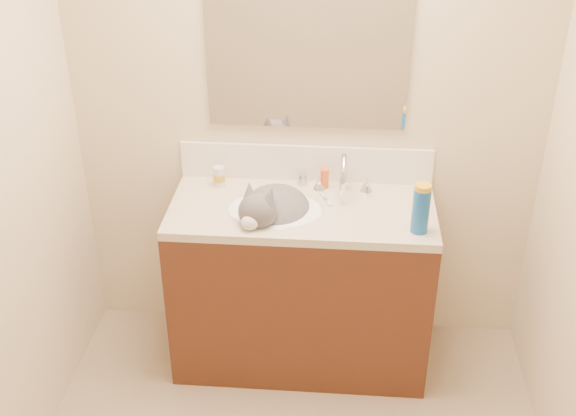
% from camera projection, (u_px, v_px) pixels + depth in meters
% --- Properties ---
extents(room_shell, '(2.24, 2.54, 2.52)m').
position_uv_depth(room_shell, '(283.00, 186.00, 2.10)').
color(room_shell, beige).
rests_on(room_shell, ground).
extents(vanity_cabinet, '(1.20, 0.55, 0.82)m').
position_uv_depth(vanity_cabinet, '(301.00, 288.00, 3.48)').
color(vanity_cabinet, '#472213').
rests_on(vanity_cabinet, ground).
extents(counter_slab, '(1.20, 0.55, 0.04)m').
position_uv_depth(counter_slab, '(302.00, 211.00, 3.26)').
color(counter_slab, beige).
rests_on(counter_slab, vanity_cabinet).
extents(basin, '(0.45, 0.36, 0.14)m').
position_uv_depth(basin, '(275.00, 222.00, 3.27)').
color(basin, white).
rests_on(basin, vanity_cabinet).
extents(faucet, '(0.28, 0.20, 0.21)m').
position_uv_depth(faucet, '(343.00, 178.00, 3.31)').
color(faucet, silver).
rests_on(faucet, counter_slab).
extents(cat, '(0.44, 0.49, 0.34)m').
position_uv_depth(cat, '(273.00, 213.00, 3.24)').
color(cat, '#514E51').
rests_on(cat, basin).
extents(backsplash, '(1.20, 0.02, 0.18)m').
position_uv_depth(backsplash, '(306.00, 163.00, 3.43)').
color(backsplash, white).
rests_on(backsplash, counter_slab).
extents(mirror, '(0.90, 0.02, 0.80)m').
position_uv_depth(mirror, '(308.00, 42.00, 3.14)').
color(mirror, white).
rests_on(mirror, room_shell).
extents(pill_bottle, '(0.07, 0.07, 0.10)m').
position_uv_depth(pill_bottle, '(219.00, 176.00, 3.41)').
color(pill_bottle, silver).
rests_on(pill_bottle, counter_slab).
extents(pill_label, '(0.07, 0.07, 0.04)m').
position_uv_depth(pill_label, '(219.00, 177.00, 3.41)').
color(pill_label, gold).
rests_on(pill_label, pill_bottle).
extents(silver_jar, '(0.06, 0.06, 0.05)m').
position_uv_depth(silver_jar, '(302.00, 179.00, 3.43)').
color(silver_jar, '#B7B7BC').
rests_on(silver_jar, counter_slab).
extents(amber_bottle, '(0.05, 0.05, 0.10)m').
position_uv_depth(amber_bottle, '(325.00, 178.00, 3.39)').
color(amber_bottle, '#E44D1A').
rests_on(amber_bottle, counter_slab).
extents(toothbrush, '(0.06, 0.12, 0.01)m').
position_uv_depth(toothbrush, '(326.00, 199.00, 3.30)').
color(toothbrush, silver).
rests_on(toothbrush, counter_slab).
extents(toothbrush_head, '(0.03, 0.03, 0.02)m').
position_uv_depth(toothbrush_head, '(326.00, 199.00, 3.30)').
color(toothbrush_head, '#6FA7EC').
rests_on(toothbrush_head, counter_slab).
extents(spray_can, '(0.08, 0.08, 0.20)m').
position_uv_depth(spray_can, '(421.00, 211.00, 3.02)').
color(spray_can, '#1653A0').
rests_on(spray_can, counter_slab).
extents(spray_cap, '(0.07, 0.07, 0.04)m').
position_uv_depth(spray_cap, '(423.00, 190.00, 2.97)').
color(spray_cap, gold).
rests_on(spray_cap, spray_can).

